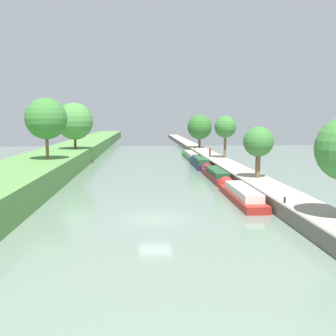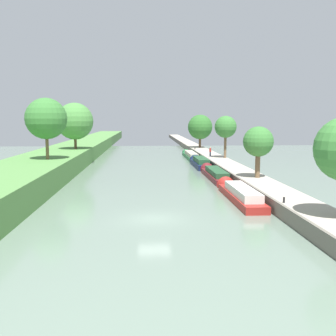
% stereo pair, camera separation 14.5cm
% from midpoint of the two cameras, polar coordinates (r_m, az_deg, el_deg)
% --- Properties ---
extents(ground_plane, '(160.00, 160.00, 0.00)m').
position_cam_midpoint_polar(ground_plane, '(29.82, -1.90, -7.46)').
color(ground_plane, slate).
extents(right_towpath, '(3.42, 260.00, 1.11)m').
position_cam_midpoint_polar(right_towpath, '(32.12, 19.15, -5.78)').
color(right_towpath, '#A89E8E').
rests_on(right_towpath, ground_plane).
extents(stone_quay, '(0.25, 260.00, 1.16)m').
position_cam_midpoint_polar(stone_quay, '(31.46, 16.04, -5.88)').
color(stone_quay, '#6B665B').
rests_on(stone_quay, ground_plane).
extents(narrowboat_red, '(2.01, 12.36, 2.00)m').
position_cam_midpoint_polar(narrowboat_red, '(37.37, 10.51, -3.70)').
color(narrowboat_red, maroon).
rests_on(narrowboat_red, ground_plane).
extents(narrowboat_maroon, '(1.97, 12.67, 1.89)m').
position_cam_midpoint_polar(narrowboat_maroon, '(50.37, 6.96, -0.85)').
color(narrowboat_maroon, maroon).
rests_on(narrowboat_maroon, ground_plane).
extents(narrowboat_navy, '(2.05, 11.44, 2.10)m').
position_cam_midpoint_polar(narrowboat_navy, '(62.09, 4.77, 0.81)').
color(narrowboat_navy, '#141E42').
rests_on(narrowboat_navy, ground_plane).
extents(narrowboat_green, '(1.81, 15.40, 1.84)m').
position_cam_midpoint_polar(narrowboat_green, '(75.25, 3.37, 1.87)').
color(narrowboat_green, '#1E6033').
rests_on(narrowboat_green, ground_plane).
extents(tree_rightbank_midnear, '(3.32, 3.32, 5.65)m').
position_cam_midpoint_polar(tree_rightbank_midnear, '(43.63, 13.25, 3.74)').
color(tree_rightbank_midnear, brown).
rests_on(tree_rightbank_midnear, right_towpath).
extents(tree_rightbank_midfar, '(3.63, 3.63, 6.96)m').
position_cam_midpoint_polar(tree_rightbank_midfar, '(64.92, 8.54, 5.98)').
color(tree_rightbank_midfar, brown).
rests_on(tree_rightbank_midfar, right_towpath).
extents(tree_rightbank_far, '(5.51, 5.51, 7.39)m').
position_cam_midpoint_polar(tree_rightbank_far, '(87.57, 4.80, 6.03)').
color(tree_rightbank_far, brown).
rests_on(tree_rightbank_far, right_towpath).
extents(tree_leftbank_downstream, '(6.07, 6.07, 7.63)m').
position_cam_midpoint_polar(tree_leftbank_downstream, '(66.07, -13.51, 6.71)').
color(tree_leftbank_downstream, brown).
rests_on(tree_leftbank_downstream, left_grassy_bank).
extents(tree_leftbank_upstream, '(5.06, 5.06, 7.55)m').
position_cam_midpoint_polar(tree_leftbank_upstream, '(49.93, -17.44, 6.94)').
color(tree_leftbank_upstream, brown).
rests_on(tree_leftbank_upstream, left_grassy_bank).
extents(person_walking, '(0.34, 0.34, 1.66)m').
position_cam_midpoint_polar(person_walking, '(67.12, 6.30, 2.44)').
color(person_walking, '#282D42').
rests_on(person_walking, right_towpath).
extents(mooring_bollard_near, '(0.16, 0.16, 0.45)m').
position_cam_midpoint_polar(mooring_bollard_near, '(31.42, 16.85, -4.52)').
color(mooring_bollard_near, black).
rests_on(mooring_bollard_near, right_towpath).
extents(mooring_bollard_far, '(0.16, 0.16, 0.45)m').
position_cam_midpoint_polar(mooring_bollard_far, '(82.50, 4.04, 2.91)').
color(mooring_bollard_far, black).
rests_on(mooring_bollard_far, right_towpath).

